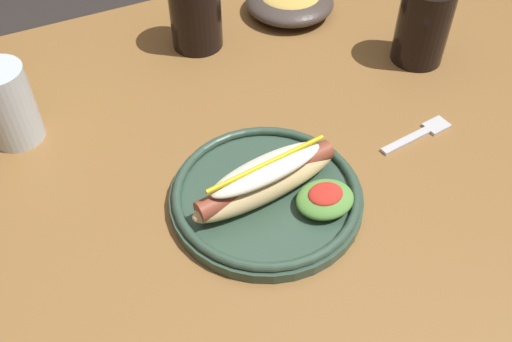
# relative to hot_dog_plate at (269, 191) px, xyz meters

# --- Properties ---
(dining_table) EXTENTS (1.26, 0.89, 0.74)m
(dining_table) POSITION_rel_hot_dog_plate_xyz_m (0.02, 0.10, -0.12)
(dining_table) COLOR olive
(dining_table) RESTS_ON ground_plane
(hot_dog_plate) EXTENTS (0.25, 0.25, 0.08)m
(hot_dog_plate) POSITION_rel_hot_dog_plate_xyz_m (0.00, 0.00, 0.00)
(hot_dog_plate) COLOR #334C3D
(hot_dog_plate) RESTS_ON dining_table
(fork) EXTENTS (0.12, 0.03, 0.00)m
(fork) POSITION_rel_hot_dog_plate_xyz_m (0.25, 0.02, -0.02)
(fork) COLOR silver
(fork) RESTS_ON dining_table
(soda_cup) EXTENTS (0.09, 0.09, 0.13)m
(soda_cup) POSITION_rel_hot_dog_plate_xyz_m (0.05, 0.37, 0.04)
(soda_cup) COLOR black
(soda_cup) RESTS_ON dining_table
(water_cup) EXTENTS (0.07, 0.07, 0.12)m
(water_cup) POSITION_rel_hot_dog_plate_xyz_m (-0.27, 0.27, 0.04)
(water_cup) COLOR silver
(water_cup) RESTS_ON dining_table
(extra_cup) EXTENTS (0.08, 0.08, 0.13)m
(extra_cup) POSITION_rel_hot_dog_plate_xyz_m (0.36, 0.18, 0.04)
(extra_cup) COLOR black
(extra_cup) RESTS_ON dining_table
(side_bowl) EXTENTS (0.16, 0.16, 0.05)m
(side_bowl) POSITION_rel_hot_dog_plate_xyz_m (0.24, 0.39, 0.00)
(side_bowl) COLOR #423833
(side_bowl) RESTS_ON dining_table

